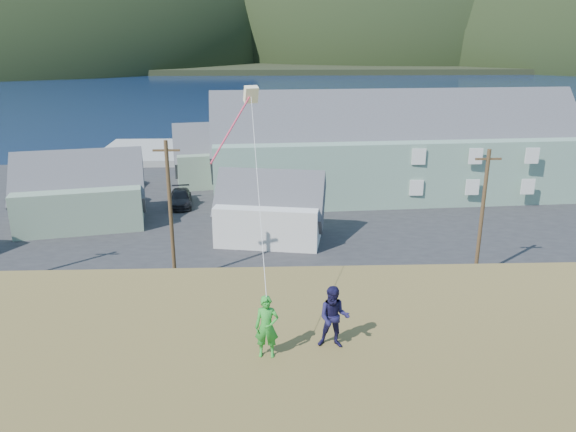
# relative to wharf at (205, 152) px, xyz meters

# --- Properties ---
(ground) EXTENTS (900.00, 900.00, 0.00)m
(ground) POSITION_rel_wharf_xyz_m (6.00, -40.00, -0.45)
(ground) COLOR #0A1638
(ground) RESTS_ON ground
(grass_strip) EXTENTS (110.00, 8.00, 0.10)m
(grass_strip) POSITION_rel_wharf_xyz_m (6.00, -42.00, -0.40)
(grass_strip) COLOR #4C3D19
(grass_strip) RESTS_ON ground
(waterfront_lot) EXTENTS (72.00, 36.00, 0.12)m
(waterfront_lot) POSITION_rel_wharf_xyz_m (6.00, -23.00, -0.39)
(waterfront_lot) COLOR #28282B
(waterfront_lot) RESTS_ON ground
(wharf) EXTENTS (26.00, 14.00, 0.90)m
(wharf) POSITION_rel_wharf_xyz_m (0.00, 0.00, 0.00)
(wharf) COLOR gray
(wharf) RESTS_ON ground
(far_shore) EXTENTS (900.00, 320.00, 2.00)m
(far_shore) POSITION_rel_wharf_xyz_m (6.00, 290.00, 0.55)
(far_shore) COLOR black
(far_shore) RESTS_ON ground
(far_hills) EXTENTS (760.00, 265.00, 143.00)m
(far_hills) POSITION_rel_wharf_xyz_m (41.59, 239.38, 1.55)
(far_hills) COLOR black
(far_hills) RESTS_ON ground
(lodge) EXTENTS (35.26, 11.98, 12.20)m
(lodge) POSITION_rel_wharf_xyz_m (20.15, -19.05, 4.24)
(lodge) COLOR gray
(lodge) RESTS_ON waterfront_lot
(shed_palegreen_near) EXTENTS (11.23, 8.28, 7.41)m
(shed_palegreen_near) POSITION_rel_wharf_xyz_m (-7.27, -26.72, 2.34)
(shed_palegreen_near) COLOR slate
(shed_palegreen_near) RESTS_ON waterfront_lot
(shed_white) EXTENTS (8.91, 6.67, 6.48)m
(shed_white) POSITION_rel_wharf_xyz_m (8.19, -30.80, 2.04)
(shed_white) COLOR silver
(shed_white) RESTS_ON waterfront_lot
(shed_palegreen_far) EXTENTS (12.23, 8.29, 7.60)m
(shed_palegreen_far) POSITION_rel_wharf_xyz_m (3.98, -13.39, 2.45)
(shed_palegreen_far) COLOR slate
(shed_palegreen_far) RESTS_ON waterfront_lot
(utility_poles) EXTENTS (30.98, 0.24, 9.12)m
(utility_poles) POSITION_rel_wharf_xyz_m (4.75, -38.50, 3.97)
(utility_poles) COLOR #47331E
(utility_poles) RESTS_ON waterfront_lot
(parked_cars) EXTENTS (15.55, 12.29, 1.49)m
(parked_cars) POSITION_rel_wharf_xyz_m (-2.62, -19.39, 0.39)
(parked_cars) COLOR black
(parked_cars) RESTS_ON waterfront_lot
(kite_flyer_green) EXTENTS (0.65, 0.45, 1.72)m
(kite_flyer_green) POSITION_rel_wharf_xyz_m (7.95, -58.34, 7.61)
(kite_flyer_green) COLOR green
(kite_flyer_green) RESTS_ON hillside
(kite_flyer_navy) EXTENTS (0.95, 0.79, 1.76)m
(kite_flyer_navy) POSITION_rel_wharf_xyz_m (9.75, -57.94, 7.63)
(kite_flyer_navy) COLOR #19163F
(kite_flyer_navy) RESTS_ON hillside
(kite_rig) EXTENTS (0.91, 3.46, 7.76)m
(kite_rig) POSITION_rel_wharf_xyz_m (7.40, -52.25, 12.67)
(kite_rig) COLOR #F6EBBB
(kite_rig) RESTS_ON ground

